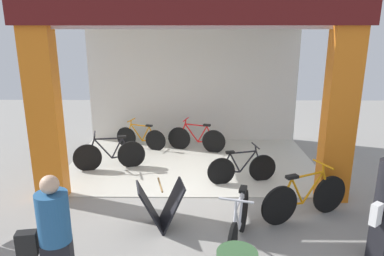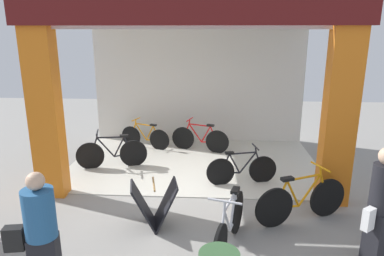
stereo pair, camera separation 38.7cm
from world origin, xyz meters
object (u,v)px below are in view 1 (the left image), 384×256
Objects in this scene: bicycle_inside_2 at (196,139)px; bicycle_parked_0 at (239,225)px; sandwich_board_sign at (161,206)px; bicycle_parked_1 at (305,198)px; bicycle_inside_1 at (110,155)px; pedestrian_3 at (54,239)px; bicycle_inside_0 at (141,138)px; bicycle_inside_3 at (242,168)px.

bicycle_inside_2 is 0.91× the size of bicycle_parked_0.
bicycle_inside_2 reaches higher than sandwich_board_sign.
bicycle_parked_1 is at bearing 7.44° from sandwich_board_sign.
bicycle_inside_1 is 4.44m from bicycle_parked_1.
pedestrian_3 is (0.37, -4.18, 0.48)m from bicycle_inside_1.
bicycle_inside_2 is 5.75m from pedestrian_3.
bicycle_inside_0 reaches higher than sandwich_board_sign.
sandwich_board_sign is 0.52× the size of pedestrian_3.
bicycle_inside_3 is at bearing -13.97° from bicycle_inside_1.
bicycle_inside_3 is 1.71m from bicycle_parked_1.
bicycle_parked_1 reaches higher than bicycle_inside_0.
bicycle_parked_0 reaches higher than bicycle_inside_3.
bicycle_inside_3 is at bearing 52.96° from pedestrian_3.
bicycle_inside_1 is at bearing -108.88° from bicycle_inside_0.
pedestrian_3 is at bearing -150.40° from bicycle_parked_1.
bicycle_inside_0 is 0.86× the size of bicycle_parked_1.
bicycle_inside_3 is at bearing -41.73° from bicycle_inside_0.
bicycle_inside_0 is 4.97m from bicycle_parked_1.
pedestrian_3 reaches higher than sandwich_board_sign.
pedestrian_3 reaches higher than bicycle_parked_0.
bicycle_inside_3 is 2.36m from bicycle_parked_0.
pedestrian_3 is at bearing -106.68° from bicycle_inside_2.
bicycle_parked_1 reaches higher than bicycle_inside_1.
sandwich_board_sign is 2.02m from pedestrian_3.
bicycle_inside_3 is at bearing 81.65° from bicycle_parked_0.
pedestrian_3 is (-1.64, -5.49, 0.49)m from bicycle_inside_2.
bicycle_parked_1 is at bearing -62.14° from bicycle_inside_2.
bicycle_parked_1 is (0.90, -1.46, 0.05)m from bicycle_inside_3.
bicycle_inside_1 is 4.23m from pedestrian_3.
bicycle_inside_1 is at bearing 150.38° from bicycle_parked_1.
bicycle_parked_1 is (1.85, -3.50, 0.04)m from bicycle_inside_2.
bicycle_inside_3 is (2.47, -2.20, 0.01)m from bicycle_inside_0.
bicycle_inside_3 is 2.36m from sandwich_board_sign.
sandwich_board_sign is (-2.44, -0.32, 0.00)m from bicycle_parked_1.
sandwich_board_sign is (-1.55, -1.78, 0.06)m from bicycle_inside_3.
bicycle_inside_2 is 2.25m from bicycle_inside_3.
bicycle_inside_1 is 3.06m from bicycle_inside_3.
bicycle_inside_2 is at bearing 115.06° from bicycle_inside_3.
bicycle_inside_2 is 3.86m from sandwich_board_sign.
bicycle_inside_0 is at bearing 88.67° from pedestrian_3.
bicycle_parked_0 is at bearing -25.03° from sandwich_board_sign.
pedestrian_3 reaches higher than bicycle_inside_0.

